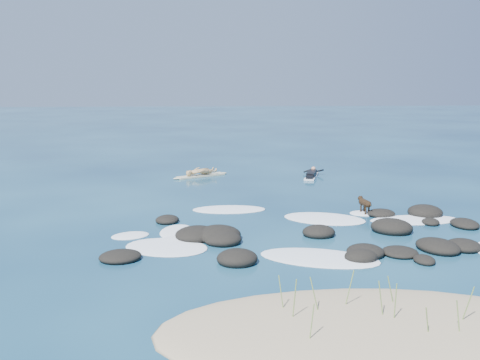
{
  "coord_description": "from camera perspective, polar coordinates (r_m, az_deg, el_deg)",
  "views": [
    {
      "loc": [
        -3.26,
        -18.38,
        5.22
      ],
      "look_at": [
        -1.98,
        4.0,
        0.9
      ],
      "focal_mm": 40.0,
      "sensor_mm": 36.0,
      "label": 1
    }
  ],
  "objects": [
    {
      "name": "breaking_foam",
      "position": [
        18.33,
        8.53,
        -5.73
      ],
      "size": [
        14.23,
        8.08,
        0.12
      ],
      "color": "white",
      "rests_on": "ground"
    },
    {
      "name": "ground",
      "position": [
        19.39,
        6.55,
        -4.79
      ],
      "size": [
        160.0,
        160.0,
        0.0
      ],
      "primitive_type": "plane",
      "color": "#0A2642",
      "rests_on": "ground"
    },
    {
      "name": "reef_rocks",
      "position": [
        17.81,
        8.77,
        -5.88
      ],
      "size": [
        12.89,
        6.24,
        0.59
      ],
      "color": "black",
      "rests_on": "ground"
    },
    {
      "name": "dog",
      "position": [
        21.21,
        13.13,
        -2.38
      ],
      "size": [
        0.4,
        1.06,
        0.68
      ],
      "rotation": [
        0.0,
        0.0,
        1.77
      ],
      "color": "black",
      "rests_on": "ground"
    },
    {
      "name": "sand_dune",
      "position": [
        11.9,
        13.46,
        -15.44
      ],
      "size": [
        9.0,
        4.4,
        0.6
      ],
      "primitive_type": "ellipsoid",
      "color": "#9E8966",
      "rests_on": "ground"
    },
    {
      "name": "dune_grass",
      "position": [
        11.76,
        13.36,
        -12.74
      ],
      "size": [
        3.94,
        1.61,
        1.0
      ],
      "color": "olive",
      "rests_on": "ground"
    },
    {
      "name": "paddling_surfer_rig",
      "position": [
        28.6,
        7.65,
        0.6
      ],
      "size": [
        1.4,
        2.5,
        0.44
      ],
      "rotation": [
        0.0,
        0.0,
        1.26
      ],
      "color": "white",
      "rests_on": "ground"
    },
    {
      "name": "standing_surfer_rig",
      "position": [
        28.48,
        -4.23,
        1.8
      ],
      "size": [
        2.94,
        1.88,
        1.84
      ],
      "rotation": [
        0.0,
        0.0,
        0.53
      ],
      "color": "beige",
      "rests_on": "ground"
    }
  ]
}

